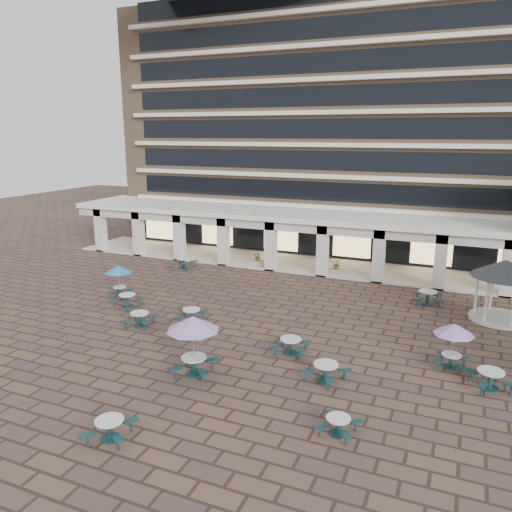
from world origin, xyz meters
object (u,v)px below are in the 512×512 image
(planter_right, at_px, (337,269))
(picnic_table_1, at_px, (110,427))
(picnic_table_2, at_px, (338,424))
(planter_left, at_px, (258,261))
(gazebo, at_px, (505,275))

(planter_right, bearing_deg, picnic_table_1, -95.19)
(picnic_table_2, distance_m, planter_left, 23.58)
(picnic_table_1, bearing_deg, gazebo, 41.07)
(planter_left, bearing_deg, picnic_table_2, -59.87)
(picnic_table_1, relative_size, planter_left, 1.33)
(planter_left, distance_m, planter_right, 6.57)
(picnic_table_2, bearing_deg, gazebo, 76.01)
(picnic_table_1, xyz_separation_m, planter_left, (-4.40, 23.90, 0.01))
(planter_left, height_order, planter_right, planter_right)
(picnic_table_1, distance_m, picnic_table_2, 8.22)
(picnic_table_2, height_order, gazebo, gazebo)
(planter_left, relative_size, planter_right, 1.00)
(gazebo, relative_size, planter_right, 2.57)
(planter_left, xyz_separation_m, planter_right, (6.57, 0.00, 0.04))
(picnic_table_2, height_order, planter_right, planter_right)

